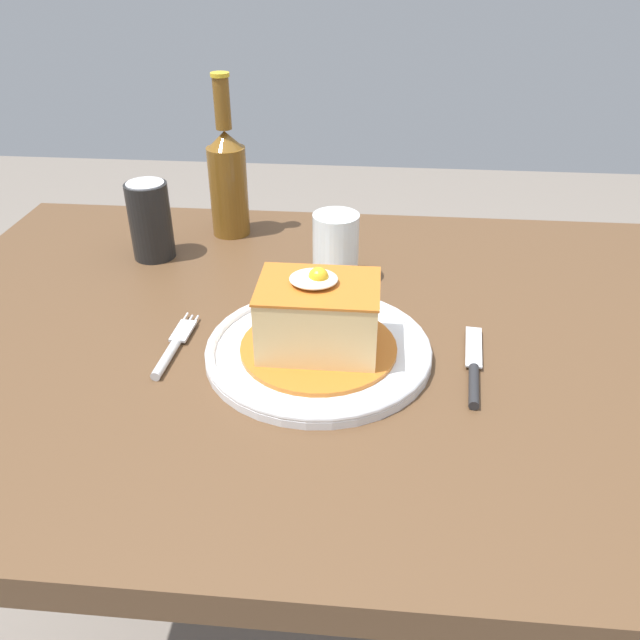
# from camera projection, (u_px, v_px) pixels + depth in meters

# --- Properties ---
(dining_table) EXTENTS (1.30, 0.81, 0.76)m
(dining_table) POSITION_uv_depth(u_px,v_px,m) (371.00, 400.00, 0.91)
(dining_table) COLOR brown
(dining_table) RESTS_ON ground_plane
(main_plate) EXTENTS (0.28, 0.28, 0.02)m
(main_plate) POSITION_uv_depth(u_px,v_px,m) (319.00, 350.00, 0.80)
(main_plate) COLOR white
(main_plate) RESTS_ON dining_table
(sandwich_meal) EXTENTS (0.19, 0.19, 0.11)m
(sandwich_meal) POSITION_uv_depth(u_px,v_px,m) (318.00, 319.00, 0.77)
(sandwich_meal) COLOR #C66B23
(sandwich_meal) RESTS_ON main_plate
(fork) EXTENTS (0.02, 0.14, 0.01)m
(fork) POSITION_uv_depth(u_px,v_px,m) (172.00, 349.00, 0.80)
(fork) COLOR silver
(fork) RESTS_ON dining_table
(knife) EXTENTS (0.03, 0.17, 0.01)m
(knife) POSITION_uv_depth(u_px,v_px,m) (474.00, 374.00, 0.76)
(knife) COLOR #262628
(knife) RESTS_ON dining_table
(soda_can) EXTENTS (0.07, 0.07, 0.12)m
(soda_can) POSITION_uv_depth(u_px,v_px,m) (150.00, 221.00, 1.01)
(soda_can) COLOR black
(soda_can) RESTS_ON dining_table
(beer_bottle_amber) EXTENTS (0.06, 0.06, 0.27)m
(beer_bottle_amber) POSITION_uv_depth(u_px,v_px,m) (228.00, 178.00, 1.07)
(beer_bottle_amber) COLOR brown
(beer_bottle_amber) RESTS_ON dining_table
(drinking_glass) EXTENTS (0.07, 0.07, 0.10)m
(drinking_glass) POSITION_uv_depth(u_px,v_px,m) (336.00, 253.00, 0.95)
(drinking_glass) COLOR silver
(drinking_glass) RESTS_ON dining_table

